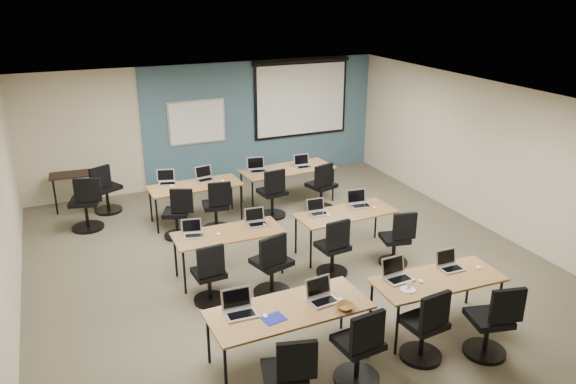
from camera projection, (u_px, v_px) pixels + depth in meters
name	position (u px, v px, depth m)	size (l,w,h in m)	color
floor	(291.00, 267.00, 9.07)	(8.00, 9.00, 0.02)	#6B6354
ceiling	(291.00, 102.00, 8.12)	(8.00, 9.00, 0.02)	white
wall_back	(210.00, 125.00, 12.46)	(8.00, 0.04, 2.70)	beige
wall_front	(505.00, 358.00, 4.73)	(8.00, 0.04, 2.70)	beige
wall_left	(2.00, 232.00, 7.11)	(0.04, 9.00, 2.70)	beige
wall_right	(494.00, 158.00, 10.09)	(0.04, 9.00, 2.70)	beige
blue_accent_panel	(263.00, 120.00, 12.90)	(5.50, 0.04, 2.70)	#3D5977
whiteboard	(197.00, 122.00, 12.25)	(1.28, 0.03, 0.98)	silver
projector_screen	(301.00, 94.00, 13.02)	(2.40, 0.10, 1.82)	black
training_table_front_left	(289.00, 311.00, 6.60)	(1.93, 0.80, 0.73)	brown
training_table_front_right	(438.00, 282.00, 7.27)	(1.73, 0.72, 0.73)	brown
training_table_mid_left	(228.00, 235.00, 8.60)	(1.67, 0.70, 0.73)	#A47348
training_table_mid_right	(346.00, 215.00, 9.35)	(1.69, 0.70, 0.73)	brown
training_table_back_left	(195.00, 187.00, 10.61)	(1.73, 0.72, 0.73)	brown
training_table_back_right	(287.00, 170.00, 11.54)	(1.91, 0.79, 0.73)	#A05F31
laptop_0	(239.00, 308.00, 6.47)	(0.36, 0.30, 0.27)	#BABAC4
mouse_0	(265.00, 316.00, 6.42)	(0.06, 0.09, 0.03)	white
task_chair_0	(288.00, 382.00, 5.84)	(0.52, 0.51, 1.00)	black
laptop_1	(322.00, 295.00, 6.74)	(0.34, 0.29, 0.26)	silver
mouse_1	(341.00, 300.00, 6.74)	(0.06, 0.09, 0.03)	white
task_chair_1	(360.00, 352.00, 6.31)	(0.53, 0.53, 1.01)	black
laptop_2	(397.00, 274.00, 7.23)	(0.35, 0.29, 0.26)	#A4A5AF
mouse_2	(421.00, 281.00, 7.16)	(0.06, 0.09, 0.03)	white
task_chair_2	(425.00, 331.00, 6.71)	(0.52, 0.52, 1.00)	black
laptop_3	(449.00, 264.00, 7.49)	(0.31, 0.26, 0.24)	silver
mouse_3	(479.00, 267.00, 7.51)	(0.06, 0.09, 0.03)	white
task_chair_3	(492.00, 327.00, 6.78)	(0.52, 0.52, 1.00)	black
laptop_4	(193.00, 232.00, 8.47)	(0.30, 0.26, 0.23)	#BABABC
mouse_4	(218.00, 234.00, 8.50)	(0.06, 0.10, 0.04)	white
task_chair_4	(210.00, 279.00, 7.92)	(0.48, 0.48, 0.96)	black
laptop_5	(256.00, 220.00, 8.87)	(0.32, 0.27, 0.24)	#BDBDBF
mouse_5	(264.00, 225.00, 8.82)	(0.06, 0.10, 0.03)	white
task_chair_5	(272.00, 270.00, 8.10)	(0.56, 0.55, 1.03)	black
laptop_6	(317.00, 210.00, 9.27)	(0.30, 0.26, 0.23)	silver
mouse_6	(328.00, 215.00, 9.20)	(0.06, 0.10, 0.04)	white
task_chair_6	(334.00, 252.00, 8.69)	(0.50, 0.50, 0.98)	black
laptop_7	(359.00, 202.00, 9.60)	(0.35, 0.30, 0.26)	#B5B5B7
mouse_7	(374.00, 207.00, 9.52)	(0.05, 0.09, 0.03)	white
task_chair_7	(397.00, 243.00, 9.01)	(0.47, 0.47, 0.95)	black
laptop_8	(167.00, 180.00, 10.66)	(0.34, 0.29, 0.25)	silver
mouse_8	(171.00, 186.00, 10.51)	(0.06, 0.10, 0.03)	white
task_chair_8	(178.00, 217.00, 9.99)	(0.52, 0.49, 0.97)	black
laptop_9	(205.00, 177.00, 10.86)	(0.34, 0.29, 0.26)	#B0B1BB
mouse_9	(223.00, 181.00, 10.78)	(0.06, 0.10, 0.03)	white
task_chair_9	(217.00, 210.00, 10.27)	(0.51, 0.51, 0.99)	black
laptop_10	(257.00, 168.00, 11.36)	(0.36, 0.30, 0.27)	silver
mouse_10	(275.00, 172.00, 11.25)	(0.06, 0.10, 0.04)	white
task_chair_10	(273.00, 197.00, 10.86)	(0.53, 0.53, 1.01)	black
laptop_11	(303.00, 164.00, 11.61)	(0.33, 0.28, 0.25)	silver
mouse_11	(317.00, 166.00, 11.66)	(0.06, 0.09, 0.03)	white
task_chair_11	(322.00, 191.00, 11.18)	(0.55, 0.55, 1.02)	black
blue_mousepad	(274.00, 319.00, 6.38)	(0.25, 0.21, 0.01)	navy
snack_bowl	(345.00, 307.00, 6.57)	(0.21, 0.21, 0.05)	brown
snack_plate	(408.00, 290.00, 6.97)	(0.18, 0.18, 0.01)	white
coffee_cup	(409.00, 285.00, 7.01)	(0.05, 0.05, 0.05)	white
utility_table	(72.00, 179.00, 11.19)	(0.84, 0.46, 0.75)	black
spare_chair_a	(106.00, 193.00, 11.08)	(0.58, 0.53, 1.01)	black
spare_chair_b	(87.00, 208.00, 10.30)	(0.58, 0.58, 1.05)	black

